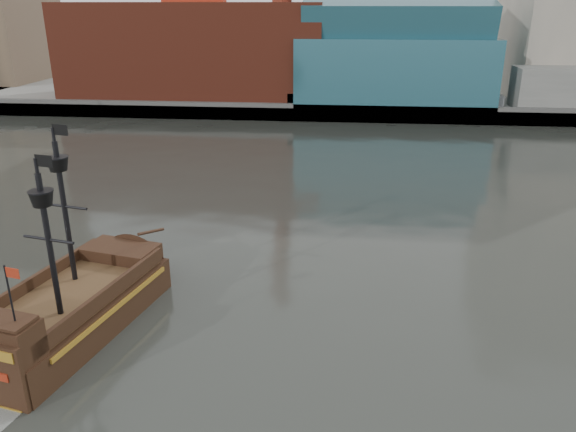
# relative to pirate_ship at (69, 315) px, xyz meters

# --- Properties ---
(ground) EXTENTS (400.00, 400.00, 0.00)m
(ground) POSITION_rel_pirate_ship_xyz_m (11.80, -2.74, -1.09)
(ground) COLOR #252722
(ground) RESTS_ON ground
(promenade_far) EXTENTS (220.00, 60.00, 2.00)m
(promenade_far) POSITION_rel_pirate_ship_xyz_m (11.80, 89.26, -0.09)
(promenade_far) COLOR slate
(promenade_far) RESTS_ON ground
(seawall) EXTENTS (220.00, 1.00, 2.60)m
(seawall) POSITION_rel_pirate_ship_xyz_m (11.80, 59.76, 0.21)
(seawall) COLOR #4C4C49
(seawall) RESTS_ON ground
(pirate_ship) EXTENTS (8.10, 16.70, 12.01)m
(pirate_ship) POSITION_rel_pirate_ship_xyz_m (0.00, 0.00, 0.00)
(pirate_ship) COLOR black
(pirate_ship) RESTS_ON ground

